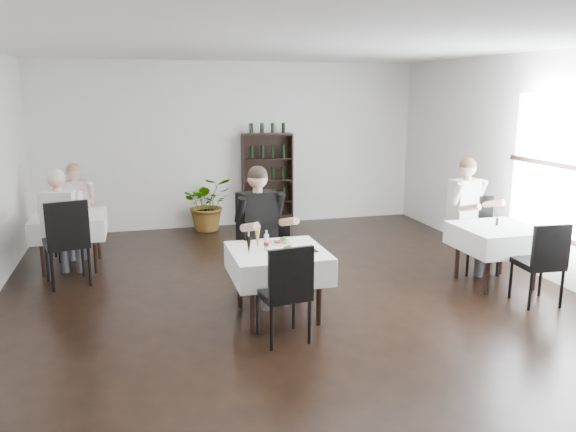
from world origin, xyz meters
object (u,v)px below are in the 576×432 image
object	(u,v)px
wine_shelf	(267,181)
potted_tree	(208,204)
main_table	(278,263)
diner_main	(261,224)

from	to	relation	value
wine_shelf	potted_tree	xyz separation A→B (m)	(-1.13, -0.12, -0.36)
main_table	potted_tree	bearing A→B (deg)	93.16
wine_shelf	potted_tree	bearing A→B (deg)	-173.79
main_table	diner_main	xyz separation A→B (m)	(-0.06, 0.55, 0.32)
potted_tree	diner_main	size ratio (longest dim) A/B	0.61
wine_shelf	potted_tree	size ratio (longest dim) A/B	1.78
wine_shelf	diner_main	size ratio (longest dim) A/B	1.08
wine_shelf	main_table	world-z (taller)	wine_shelf
wine_shelf	diner_main	bearing A→B (deg)	-104.29
wine_shelf	main_table	bearing A→B (deg)	-101.78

